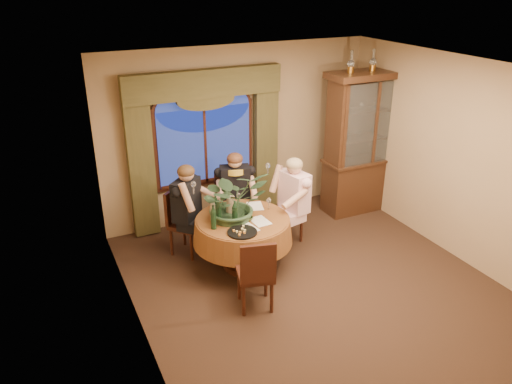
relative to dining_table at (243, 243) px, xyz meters
name	(u,v)px	position (x,y,z in m)	size (l,w,h in m)	color
floor	(316,287)	(0.66, -0.88, -0.38)	(5.00, 5.00, 0.00)	black
wall_back	(238,133)	(0.66, 1.62, 1.02)	(4.50, 4.50, 0.00)	#9F815B
wall_right	(461,161)	(2.91, -0.88, 1.02)	(5.00, 5.00, 0.00)	#9F815B
ceiling	(328,71)	(0.66, -0.88, 2.42)	(5.00, 5.00, 0.00)	white
window	(205,146)	(0.06, 1.55, 0.92)	(1.62, 0.10, 1.32)	navy
arched_transom	(203,96)	(0.06, 1.55, 1.71)	(1.60, 0.06, 0.44)	navy
drapery_left	(141,164)	(-0.97, 1.50, 0.80)	(0.38, 0.14, 2.32)	#444020
drapery_right	(266,145)	(1.09, 1.50, 0.80)	(0.38, 0.14, 2.32)	#444020
swag_valance	(204,84)	(0.06, 1.47, 1.90)	(2.45, 0.16, 0.42)	#444020
dining_table	(243,243)	(0.00, 0.00, 0.00)	(1.36, 1.36, 0.75)	maroon
china_cabinet	(366,143)	(2.63, 0.87, 0.81)	(1.46, 0.57, 2.37)	#311B10
oil_lamp_left	(351,62)	(2.22, 0.87, 2.16)	(0.11, 0.11, 0.34)	#A5722D
oil_lamp_center	(373,60)	(2.63, 0.87, 2.16)	(0.11, 0.11, 0.34)	#A5722D
oil_lamp_right	(394,58)	(3.04, 0.87, 2.16)	(0.11, 0.11, 0.34)	#A5722D
chair_right	(286,214)	(0.86, 0.36, 0.10)	(0.42, 0.42, 0.96)	black
chair_back_right	(231,207)	(0.20, 0.92, 0.10)	(0.42, 0.42, 0.96)	black
chair_back	(187,223)	(-0.57, 0.70, 0.10)	(0.42, 0.42, 0.96)	black
chair_front_left	(255,272)	(-0.23, -0.89, 0.10)	(0.42, 0.42, 0.96)	black
person_pink	(294,203)	(0.90, 0.19, 0.33)	(0.51, 0.46, 1.41)	beige
person_back	(187,212)	(-0.58, 0.61, 0.33)	(0.50, 0.46, 1.41)	black
person_scarf	(235,196)	(0.25, 0.84, 0.32)	(0.50, 0.46, 1.39)	black
stoneware_vase	(231,206)	(-0.10, 0.15, 0.51)	(0.15, 0.15, 0.28)	#99805F
centerpiece_plant	(233,177)	(-0.09, 0.09, 0.96)	(0.90, 1.00, 0.78)	#305031
olive_bowl	(248,218)	(0.04, -0.07, 0.40)	(0.14, 0.14, 0.04)	#435228
cheese_platter	(242,232)	(-0.17, -0.37, 0.39)	(0.38, 0.38, 0.02)	black
wine_bottle_0	(213,209)	(-0.38, 0.12, 0.54)	(0.07, 0.07, 0.33)	tan
wine_bottle_1	(235,212)	(-0.15, -0.10, 0.54)	(0.07, 0.07, 0.33)	black
wine_bottle_2	(216,206)	(-0.31, 0.18, 0.54)	(0.07, 0.07, 0.33)	black
wine_bottle_3	(219,212)	(-0.33, 0.01, 0.54)	(0.07, 0.07, 0.33)	black
wine_bottle_4	(213,217)	(-0.45, -0.11, 0.54)	(0.07, 0.07, 0.33)	black
tasting_paper_0	(260,221)	(0.17, -0.18, 0.38)	(0.21, 0.30, 0.00)	white
tasting_paper_1	(255,206)	(0.31, 0.27, 0.38)	(0.21, 0.30, 0.00)	white
tasting_paper_2	(247,228)	(-0.06, -0.28, 0.38)	(0.21, 0.30, 0.00)	white
wine_glass_person_pink	(269,204)	(0.44, 0.09, 0.46)	(0.07, 0.07, 0.18)	silver
wine_glass_person_back	(212,207)	(-0.31, 0.33, 0.46)	(0.07, 0.07, 0.18)	silver
wine_glass_person_scarf	(238,198)	(0.13, 0.43, 0.46)	(0.07, 0.07, 0.18)	silver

